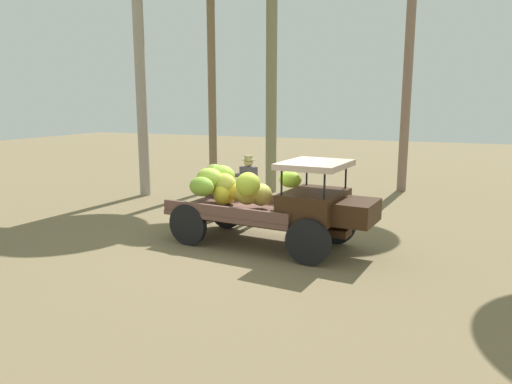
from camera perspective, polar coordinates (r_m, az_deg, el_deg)
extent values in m
plane|color=olive|center=(10.59, 0.72, -6.15)|extent=(60.00, 60.00, 0.00)
cube|color=#351F10|center=(10.43, 0.49, -3.55)|extent=(4.02, 0.83, 0.16)
cylinder|color=black|center=(10.61, 9.49, -3.73)|extent=(0.91, 0.23, 0.90)
cylinder|color=black|center=(9.16, 6.24, -5.98)|extent=(0.91, 0.23, 0.90)
cylinder|color=black|center=(11.77, -3.54, -2.17)|extent=(0.91, 0.23, 0.90)
cylinder|color=black|center=(10.48, -8.14, -3.87)|extent=(0.91, 0.23, 0.90)
cube|color=brown|center=(10.60, -1.67, -2.32)|extent=(3.15, 2.00, 0.10)
cube|color=brown|center=(11.25, 0.35, -0.72)|extent=(2.99, 0.37, 0.22)
cube|color=brown|center=(9.89, -3.98, -2.34)|extent=(2.99, 0.37, 0.22)
cube|color=#351F10|center=(9.81, 6.97, -1.51)|extent=(1.24, 1.62, 0.55)
cube|color=#351F10|center=(9.54, 12.01, -2.35)|extent=(0.80, 1.13, 0.44)
cylinder|color=black|center=(10.17, 10.68, 1.96)|extent=(0.04, 0.04, 0.55)
cylinder|color=black|center=(8.96, 8.18, 0.87)|extent=(0.04, 0.04, 0.55)
cylinder|color=black|center=(10.46, 6.08, 2.33)|extent=(0.04, 0.04, 0.55)
cylinder|color=black|center=(9.29, 3.07, 1.32)|extent=(0.04, 0.04, 0.55)
cube|color=#CBAD9E|center=(9.67, 7.08, 3.27)|extent=(1.36, 1.63, 0.12)
ellipsoid|color=yellow|center=(11.36, -5.95, 0.93)|extent=(0.72, 0.68, 0.63)
ellipsoid|color=#91BF2F|center=(10.60, 4.09, 1.52)|extent=(0.70, 0.63, 0.44)
ellipsoid|color=gold|center=(10.67, -3.91, 1.04)|extent=(0.69, 0.59, 0.56)
ellipsoid|color=gold|center=(10.54, 0.61, -0.33)|extent=(0.78, 0.79, 0.61)
ellipsoid|color=gold|center=(10.80, -5.77, 1.10)|extent=(0.74, 0.55, 0.42)
ellipsoid|color=#94AD43|center=(11.43, -5.01, 2.16)|extent=(0.62, 0.60, 0.54)
ellipsoid|color=#AED043|center=(10.77, -5.56, 1.69)|extent=(0.75, 0.71, 0.60)
ellipsoid|color=gold|center=(10.57, -2.18, 0.03)|extent=(0.62, 0.44, 0.42)
ellipsoid|color=#98C03C|center=(10.98, -4.11, 1.97)|extent=(0.67, 0.60, 0.57)
ellipsoid|color=#AEC735|center=(10.06, -0.97, 0.93)|extent=(0.62, 0.65, 0.62)
ellipsoid|color=gold|center=(10.67, -3.99, -0.22)|extent=(0.68, 0.68, 0.55)
ellipsoid|color=gold|center=(11.06, -3.46, -0.19)|extent=(0.72, 0.74, 0.48)
ellipsoid|color=#85BF31|center=(11.38, -4.86, 1.03)|extent=(0.53, 0.55, 0.50)
ellipsoid|color=gold|center=(10.45, -1.10, -0.28)|extent=(0.64, 0.71, 0.59)
ellipsoid|color=#83B336|center=(10.56, -6.50, 0.65)|extent=(0.65, 0.64, 0.59)
cylinder|color=#BFAAAB|center=(11.93, -0.44, -1.98)|extent=(0.15, 0.15, 0.90)
cylinder|color=#BFAAAB|center=(12.11, -1.33, -1.79)|extent=(0.15, 0.15, 0.90)
cube|color=#47404F|center=(11.88, -0.90, 1.63)|extent=(0.46, 0.37, 0.59)
cylinder|color=#47404F|center=(11.73, -0.89, 1.94)|extent=(0.22, 0.41, 0.10)
cylinder|color=#47404F|center=(11.86, -1.58, 2.04)|extent=(0.40, 0.29, 0.10)
sphere|color=tan|center=(11.82, -0.90, 3.56)|extent=(0.22, 0.22, 0.22)
cylinder|color=#8D8454|center=(11.81, -0.90, 3.88)|extent=(0.34, 0.34, 0.02)
cylinder|color=#8D8454|center=(11.81, -0.90, 4.17)|extent=(0.20, 0.20, 0.10)
cube|color=brown|center=(12.56, -6.55, -2.64)|extent=(0.71, 0.64, 0.37)
ellipsoid|color=#A6CD33|center=(13.00, 1.23, -2.20)|extent=(0.51, 0.59, 0.35)
cylinder|color=gray|center=(16.17, -13.67, 13.96)|extent=(0.34, 0.34, 8.14)
cylinder|color=#836659|center=(17.31, 17.74, 14.67)|extent=(0.31, 0.31, 8.82)
cylinder|color=#7F7959|center=(16.34, 1.86, 14.24)|extent=(0.37, 0.37, 8.15)
cylinder|color=#776148|center=(16.68, -5.31, 13.98)|extent=(0.27, 0.27, 8.06)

